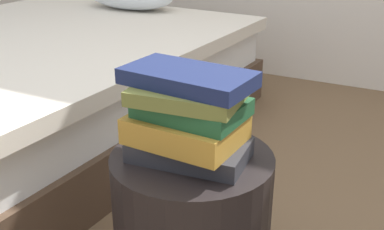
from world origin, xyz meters
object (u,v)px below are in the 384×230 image
(side_table, at_px, (192,228))
(book_ochre, at_px, (186,129))
(bed, at_px, (29,85))
(book_navy, at_px, (187,78))
(book_olive, at_px, (189,93))
(book_charcoal, at_px, (191,150))
(book_forest, at_px, (191,108))

(side_table, height_order, book_ochre, book_ochre)
(bed, relative_size, book_navy, 6.99)
(book_olive, relative_size, book_navy, 0.83)
(book_charcoal, bearing_deg, book_olive, 125.20)
(book_charcoal, distance_m, book_navy, 0.18)
(side_table, distance_m, book_navy, 0.41)
(book_ochre, height_order, book_olive, book_olive)
(side_table, height_order, book_forest, book_forest)
(bed, distance_m, book_charcoal, 1.33)
(book_ochre, height_order, book_forest, book_forest)
(side_table, relative_size, book_ochre, 1.65)
(book_ochre, relative_size, book_navy, 0.86)
(book_ochre, xyz_separation_m, book_olive, (0.00, 0.01, 0.09))
(side_table, height_order, book_charcoal, book_charcoal)
(book_charcoal, xyz_separation_m, book_olive, (-0.01, 0.01, 0.14))
(book_charcoal, relative_size, book_ochre, 1.08)
(bed, distance_m, book_navy, 1.35)
(book_olive, bearing_deg, book_forest, 16.98)
(book_olive, bearing_deg, bed, 147.13)
(side_table, relative_size, book_charcoal, 1.53)
(book_ochre, distance_m, book_forest, 0.05)
(side_table, xyz_separation_m, book_forest, (-0.00, 0.00, 0.34))
(book_charcoal, height_order, book_forest, book_forest)
(bed, distance_m, book_olive, 1.34)
(book_charcoal, bearing_deg, side_table, 98.52)
(book_forest, xyz_separation_m, book_olive, (-0.00, -0.00, 0.04))
(book_charcoal, distance_m, book_forest, 0.11)
(book_charcoal, height_order, book_navy, book_navy)
(bed, xyz_separation_m, side_table, (1.16, -0.60, -0.02))
(book_navy, bearing_deg, book_olive, 49.58)
(book_ochre, distance_m, book_navy, 0.12)
(book_olive, bearing_deg, book_ochre, -116.02)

